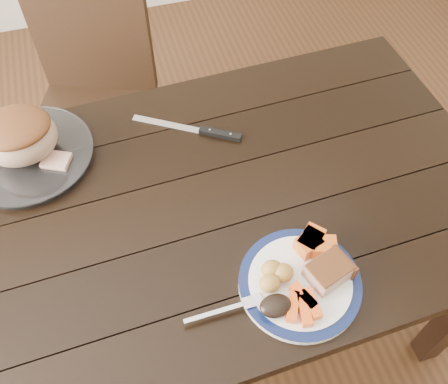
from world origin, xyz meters
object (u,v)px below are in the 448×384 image
object	(u,v)px
roast_joint	(19,138)
carving_knife	(207,131)
pork_slice	(328,272)
fork	(230,308)
serving_platter	(28,156)
dining_table	(193,224)
dinner_plate	(300,283)
chair_far	(94,94)

from	to	relation	value
roast_joint	carving_knife	size ratio (longest dim) A/B	0.69
pork_slice	fork	distance (m)	0.23
serving_platter	pork_slice	bearing A→B (deg)	-41.91
dining_table	pork_slice	distance (m)	0.40
dinner_plate	fork	bearing A→B (deg)	-174.17
dining_table	pork_slice	size ratio (longest dim) A/B	17.96
serving_platter	pork_slice	size ratio (longest dim) A/B	3.76
serving_platter	roast_joint	distance (m)	0.07
serving_platter	fork	xyz separation A→B (m)	(0.39, -0.57, 0.01)
dinner_plate	roast_joint	distance (m)	0.80
roast_joint	carving_knife	bearing A→B (deg)	-5.59
serving_platter	chair_far	bearing A→B (deg)	67.53
roast_joint	fork	bearing A→B (deg)	-55.49
fork	dinner_plate	bearing A→B (deg)	4.72
chair_far	pork_slice	distance (m)	1.14
roast_joint	carving_knife	xyz separation A→B (m)	(0.49, -0.05, -0.07)
pork_slice	dinner_plate	bearing A→B (deg)	175.24
pork_slice	serving_platter	bearing A→B (deg)	138.09
chair_far	carving_knife	bearing A→B (deg)	141.79
serving_platter	pork_slice	xyz separation A→B (m)	(0.63, -0.56, 0.03)
dining_table	serving_platter	bearing A→B (deg)	144.49
dinner_plate	carving_knife	size ratio (longest dim) A/B	0.98
dining_table	carving_knife	bearing A→B (deg)	65.81
fork	carving_knife	bearing A→B (deg)	79.06
dining_table	dinner_plate	world-z (taller)	dinner_plate
dining_table	roast_joint	xyz separation A→B (m)	(-0.38, 0.27, 0.17)
pork_slice	fork	bearing A→B (deg)	-176.98
pork_slice	carving_knife	size ratio (longest dim) A/B	0.32
fork	carving_knife	size ratio (longest dim) A/B	0.63
roast_joint	dinner_plate	bearing A→B (deg)	-44.60
serving_platter	fork	distance (m)	0.70
dining_table	fork	distance (m)	0.32
serving_platter	carving_knife	distance (m)	0.49
dining_table	fork	bearing A→B (deg)	-87.99
dinner_plate	roast_joint	bearing A→B (deg)	135.40
pork_slice	fork	xyz separation A→B (m)	(-0.23, -0.01, -0.02)
serving_platter	fork	size ratio (longest dim) A/B	1.93
chair_far	roast_joint	xyz separation A→B (m)	(-0.19, -0.46, 0.31)
carving_knife	dinner_plate	bearing A→B (deg)	-49.34
dining_table	pork_slice	xyz separation A→B (m)	(0.24, -0.29, 0.13)
chair_far	serving_platter	world-z (taller)	chair_far
fork	roast_joint	distance (m)	0.70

